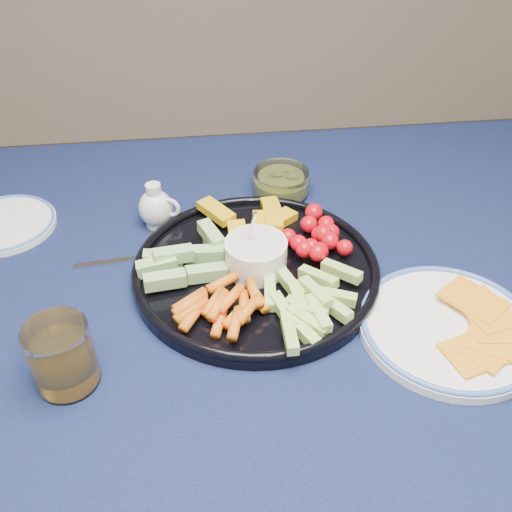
{
  "coord_description": "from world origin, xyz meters",
  "views": [
    {
      "loc": [
        -0.04,
        -0.61,
        1.33
      ],
      "look_at": [
        0.04,
        0.06,
        0.79
      ],
      "focal_mm": 40.0,
      "sensor_mm": 36.0,
      "label": 1
    }
  ],
  "objects": [
    {
      "name": "dining_table",
      "position": [
        0.0,
        0.0,
        0.66
      ],
      "size": [
        1.67,
        1.07,
        0.75
      ],
      "color": "#4B2919",
      "rests_on": "ground"
    },
    {
      "name": "crudite_platter",
      "position": [
        0.04,
        0.06,
        0.77
      ],
      "size": [
        0.38,
        0.38,
        0.12
      ],
      "color": "black",
      "rests_on": "dining_table"
    },
    {
      "name": "creamer_pitcher",
      "position": [
        -0.11,
        0.21,
        0.78
      ],
      "size": [
        0.07,
        0.06,
        0.08
      ],
      "color": "white",
      "rests_on": "dining_table"
    },
    {
      "name": "pickle_bowl",
      "position": [
        0.12,
        0.29,
        0.77
      ],
      "size": [
        0.1,
        0.1,
        0.05
      ],
      "color": "white",
      "rests_on": "dining_table"
    },
    {
      "name": "cheese_plate",
      "position": [
        0.29,
        -0.09,
        0.76
      ],
      "size": [
        0.25,
        0.25,
        0.03
      ],
      "color": "white",
      "rests_on": "dining_table"
    },
    {
      "name": "juice_tumbler",
      "position": [
        -0.22,
        -0.12,
        0.79
      ],
      "size": [
        0.08,
        0.08,
        0.09
      ],
      "color": "white",
      "rests_on": "dining_table"
    },
    {
      "name": "fork_left",
      "position": [
        -0.14,
        0.12,
        0.75
      ],
      "size": [
        0.18,
        0.03,
        0.0
      ],
      "color": "silver",
      "rests_on": "dining_table"
    },
    {
      "name": "side_plate_extra",
      "position": [
        -0.37,
        0.24,
        0.75
      ],
      "size": [
        0.17,
        0.17,
        0.01
      ],
      "color": "white",
      "rests_on": "dining_table"
    }
  ]
}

